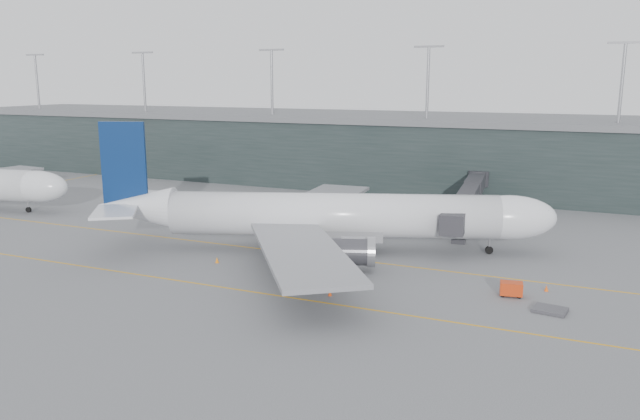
% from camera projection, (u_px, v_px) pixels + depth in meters
% --- Properties ---
extents(ground, '(320.00, 320.00, 0.00)m').
position_uv_depth(ground, '(305.00, 246.00, 87.45)').
color(ground, '#515055').
rests_on(ground, ground).
extents(taxiline_a, '(160.00, 0.25, 0.02)m').
position_uv_depth(taxiline_a, '(292.00, 253.00, 83.86)').
color(taxiline_a, orange).
rests_on(taxiline_a, ground).
extents(taxiline_b, '(160.00, 0.25, 0.02)m').
position_uv_depth(taxiline_b, '(230.00, 288.00, 69.48)').
color(taxiline_b, orange).
rests_on(taxiline_b, ground).
extents(taxiline_lead_main, '(0.25, 60.00, 0.02)m').
position_uv_depth(taxiline_lead_main, '(382.00, 220.00, 103.48)').
color(taxiline_lead_main, orange).
rests_on(taxiline_lead_main, ground).
extents(taxiline_lead_adj, '(0.25, 60.00, 0.02)m').
position_uv_depth(taxiline_lead_adj, '(28.00, 187.00, 134.51)').
color(taxiline_lead_adj, orange).
rests_on(taxiline_lead_adj, ground).
extents(terminal, '(240.00, 36.00, 29.00)m').
position_uv_depth(terminal, '(414.00, 150.00, 138.01)').
color(terminal, '#1D2826').
rests_on(terminal, ground).
extents(main_aircraft, '(60.07, 55.39, 17.35)m').
position_uv_depth(main_aircraft, '(330.00, 216.00, 83.75)').
color(main_aircraft, silver).
rests_on(main_aircraft, ground).
extents(jet_bridge, '(6.44, 42.86, 6.16)m').
position_uv_depth(jet_bridge, '(473.00, 195.00, 100.23)').
color(jet_bridge, '#2B2A2F').
rests_on(jet_bridge, ground).
extents(gse_cart, '(2.53, 1.83, 1.59)m').
position_uv_depth(gse_cart, '(511.00, 288.00, 66.79)').
color(gse_cart, red).
rests_on(gse_cart, ground).
extents(baggage_dolly, '(3.51, 2.98, 0.32)m').
position_uv_depth(baggage_dolly, '(550.00, 310.00, 62.52)').
color(baggage_dolly, '#3C3C41').
rests_on(baggage_dolly, ground).
extents(uld_a, '(2.33, 2.11, 1.74)m').
position_uv_depth(uld_a, '(307.00, 222.00, 97.59)').
color(uld_a, '#3A393F').
rests_on(uld_a, ground).
extents(uld_b, '(2.41, 2.00, 2.06)m').
position_uv_depth(uld_b, '(311.00, 219.00, 99.02)').
color(uld_b, '#3A393F').
rests_on(uld_b, ground).
extents(uld_c, '(2.48, 2.23, 1.87)m').
position_uv_depth(uld_c, '(329.00, 224.00, 96.12)').
color(uld_c, '#3A393F').
rests_on(uld_c, ground).
extents(cone_nose, '(0.44, 0.44, 0.69)m').
position_uv_depth(cone_nose, '(546.00, 288.00, 68.53)').
color(cone_nose, '#FD570E').
rests_on(cone_nose, ground).
extents(cone_wing_stbd, '(0.42, 0.42, 0.67)m').
position_uv_depth(cone_wing_stbd, '(330.00, 293.00, 67.11)').
color(cone_wing_stbd, '#D03C0B').
rests_on(cone_wing_stbd, ground).
extents(cone_wing_port, '(0.49, 0.49, 0.78)m').
position_uv_depth(cone_wing_port, '(388.00, 234.00, 92.40)').
color(cone_wing_port, '#D9550C').
rests_on(cone_wing_port, ground).
extents(cone_tail, '(0.48, 0.48, 0.76)m').
position_uv_depth(cone_tail, '(217.00, 260.00, 79.13)').
color(cone_tail, orange).
rests_on(cone_tail, ground).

